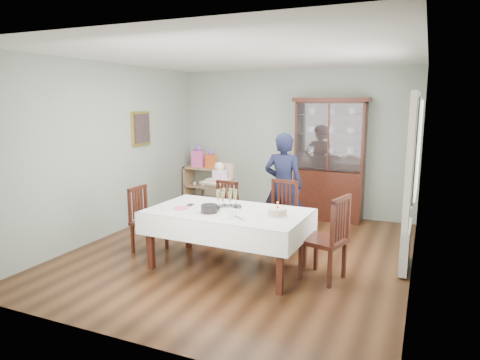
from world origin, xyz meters
The scene contains 25 objects.
floor centered at (0.00, 0.00, 0.00)m, with size 5.00×5.00×0.00m, color #593319.
room_shell centered at (0.00, 0.53, 1.70)m, with size 5.00×5.00×5.00m.
dining_table centered at (0.08, -0.58, 0.38)m, with size 2.03×1.21×0.76m.
china_cabinet centered at (0.75, 2.26, 1.12)m, with size 1.30×0.48×2.18m.
sideboard centered at (-1.75, 2.28, 0.40)m, with size 0.90×0.38×0.80m.
picture_frame centered at (-2.22, 0.80, 1.65)m, with size 0.04×0.48×0.58m, color gold.
window centered at (2.22, 0.30, 1.55)m, with size 0.04×1.02×1.22m, color white.
curtain_left centered at (2.16, -0.32, 1.45)m, with size 0.07×0.30×1.55m, color silver.
curtain_right centered at (2.16, 0.92, 1.45)m, with size 0.07×0.30×1.55m, color silver.
radiator centered at (2.16, 0.30, 0.30)m, with size 0.10×0.80×0.55m, color white.
chair_far_left centered at (-0.48, 0.35, 0.27)m, with size 0.47×0.47×0.91m.
chair_far_right centered at (0.44, 0.39, 0.29)m, with size 0.50×0.50×0.98m.
chair_end_left centered at (-1.23, -0.46, 0.27)m, with size 0.42×0.42×0.92m.
chair_end_right centered at (1.29, -0.44, 0.31)m, with size 0.57×0.57×1.04m.
woman centered at (0.33, 0.90, 0.82)m, with size 0.60×0.39×1.65m, color black.
high_chair centered at (-0.80, 0.96, 0.44)m, with size 0.58×0.58×1.12m.
champagne_tray centered at (0.02, -0.48, 0.83)m, with size 0.39×0.39×0.24m.
birthday_cake centered at (0.74, -0.59, 0.81)m, with size 0.26×0.26×0.18m.
plate_stack_dark centered at (-0.08, -0.77, 0.81)m, with size 0.21×0.21×0.10m, color black.
plate_stack_white centered at (0.20, -0.84, 0.80)m, with size 0.20×0.20×0.08m, color white.
napkin_stack centered at (-0.50, -0.75, 0.77)m, with size 0.14×0.14×0.02m, color #F65AAC.
cutlery centered at (-0.52, -0.54, 0.77)m, with size 0.11×0.15×0.01m, color silver, non-canonical shape.
cake_knife centered at (0.35, -0.86, 0.77)m, with size 0.27×0.02×0.01m, color silver.
gift_bag_pink centered at (-1.92, 2.26, 1.00)m, with size 0.25×0.17×0.45m.
gift_bag_orange centered at (-1.63, 2.26, 0.96)m, with size 0.22×0.17×0.37m.
Camera 1 is at (2.31, -5.30, 2.11)m, focal length 32.00 mm.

